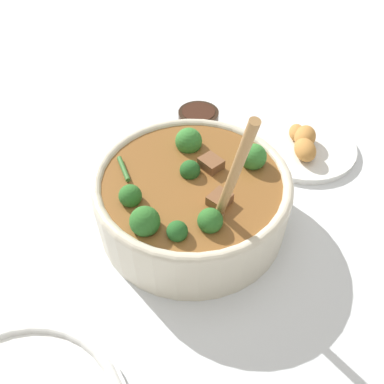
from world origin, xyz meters
TOP-DOWN VIEW (x-y plane):
  - ground_plane at (0.00, 0.00)m, footprint 4.00×4.00m
  - stew_bowl at (-0.00, 0.00)m, footprint 0.29×0.29m
  - condiment_bowl at (0.24, -0.08)m, footprint 0.08×0.08m
  - food_plate at (0.12, -0.25)m, footprint 0.21×0.21m

SIDE VIEW (x-z plane):
  - ground_plane at x=0.00m, z-range 0.00..0.00m
  - food_plate at x=0.12m, z-range -0.01..0.04m
  - condiment_bowl at x=0.24m, z-range 0.00..0.04m
  - stew_bowl at x=0.00m, z-range -0.08..0.19m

